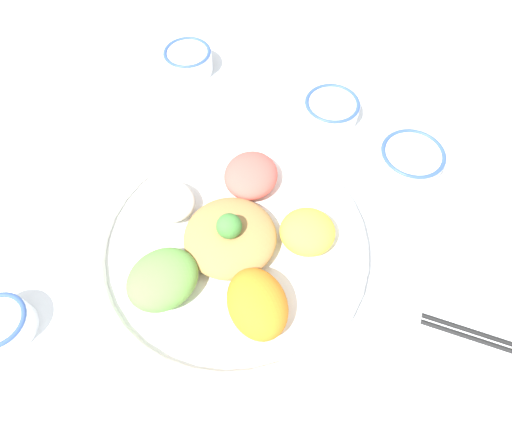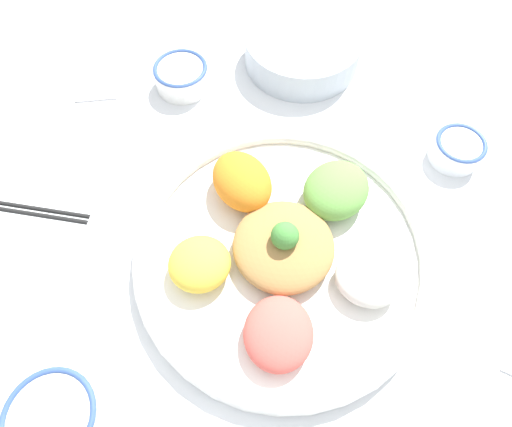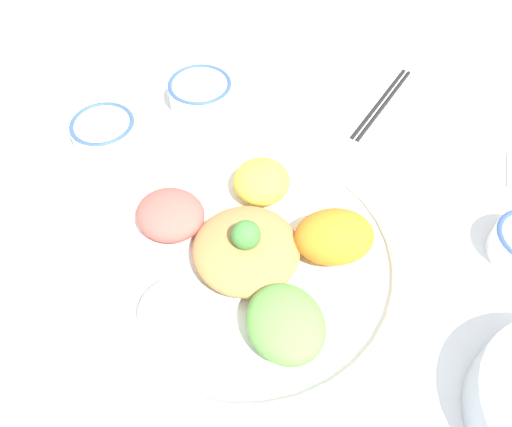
{
  "view_description": "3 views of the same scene",
  "coord_description": "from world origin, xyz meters",
  "px_view_note": "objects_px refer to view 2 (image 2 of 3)",
  "views": [
    {
      "loc": [
        -0.3,
        0.1,
        0.6
      ],
      "look_at": [
        0.0,
        -0.01,
        0.08
      ],
      "focal_mm": 30.0,
      "sensor_mm": 36.0,
      "label": 1
    },
    {
      "loc": [
        0.19,
        -0.12,
        0.58
      ],
      "look_at": [
        -0.05,
        0.01,
        0.08
      ],
      "focal_mm": 30.0,
      "sensor_mm": 36.0,
      "label": 2
    },
    {
      "loc": [
        0.03,
        0.38,
        0.58
      ],
      "look_at": [
        -0.02,
        0.01,
        0.08
      ],
      "focal_mm": 35.0,
      "sensor_mm": 36.0,
      "label": 3
    }
  ],
  "objects_px": {
    "side_serving_bowl": "(302,47)",
    "chopsticks_pair_near": "(20,208)",
    "serving_spoon_main": "(75,99)",
    "serving_spoon_extra": "(499,364)",
    "rice_bowl_plain": "(54,418)",
    "sauce_bowl_far": "(182,76)",
    "rice_bowl_blue": "(458,149)",
    "salad_platter": "(283,249)"
  },
  "relations": [
    {
      "from": "side_serving_bowl",
      "to": "chopsticks_pair_near",
      "type": "bearing_deg",
      "value": -84.89
    },
    {
      "from": "serving_spoon_main",
      "to": "serving_spoon_extra",
      "type": "relative_size",
      "value": 0.97
    },
    {
      "from": "rice_bowl_plain",
      "to": "sauce_bowl_far",
      "type": "relative_size",
      "value": 1.15
    },
    {
      "from": "chopsticks_pair_near",
      "to": "serving_spoon_extra",
      "type": "xyz_separation_m",
      "value": [
        0.54,
        0.46,
        -0.0
      ]
    },
    {
      "from": "chopsticks_pair_near",
      "to": "side_serving_bowl",
      "type": "bearing_deg",
      "value": 45.32
    },
    {
      "from": "rice_bowl_blue",
      "to": "serving_spoon_main",
      "type": "distance_m",
      "value": 0.66
    },
    {
      "from": "sauce_bowl_far",
      "to": "serving_spoon_main",
      "type": "bearing_deg",
      "value": -110.02
    },
    {
      "from": "serving_spoon_main",
      "to": "serving_spoon_extra",
      "type": "height_order",
      "value": "same"
    },
    {
      "from": "rice_bowl_blue",
      "to": "serving_spoon_extra",
      "type": "height_order",
      "value": "rice_bowl_blue"
    },
    {
      "from": "salad_platter",
      "to": "serving_spoon_extra",
      "type": "relative_size",
      "value": 3.54
    },
    {
      "from": "side_serving_bowl",
      "to": "chopsticks_pair_near",
      "type": "xyz_separation_m",
      "value": [
        0.05,
        -0.55,
        -0.03
      ]
    },
    {
      "from": "salad_platter",
      "to": "serving_spoon_extra",
      "type": "bearing_deg",
      "value": 30.6
    },
    {
      "from": "rice_bowl_blue",
      "to": "chopsticks_pair_near",
      "type": "distance_m",
      "value": 0.69
    },
    {
      "from": "rice_bowl_plain",
      "to": "sauce_bowl_far",
      "type": "xyz_separation_m",
      "value": [
        -0.42,
        0.37,
        0.0
      ]
    },
    {
      "from": "chopsticks_pair_near",
      "to": "serving_spoon_main",
      "type": "distance_m",
      "value": 0.23
    },
    {
      "from": "sauce_bowl_far",
      "to": "chopsticks_pair_near",
      "type": "height_order",
      "value": "sauce_bowl_far"
    },
    {
      "from": "rice_bowl_plain",
      "to": "serving_spoon_main",
      "type": "bearing_deg",
      "value": 159.04
    },
    {
      "from": "rice_bowl_plain",
      "to": "chopsticks_pair_near",
      "type": "distance_m",
      "value": 0.32
    },
    {
      "from": "rice_bowl_plain",
      "to": "serving_spoon_extra",
      "type": "relative_size",
      "value": 0.93
    },
    {
      "from": "rice_bowl_blue",
      "to": "rice_bowl_plain",
      "type": "bearing_deg",
      "value": -85.71
    },
    {
      "from": "rice_bowl_blue",
      "to": "side_serving_bowl",
      "type": "xyz_separation_m",
      "value": [
        -0.31,
        -0.09,
        0.01
      ]
    },
    {
      "from": "chopsticks_pair_near",
      "to": "sauce_bowl_far",
      "type": "bearing_deg",
      "value": 58.02
    },
    {
      "from": "serving_spoon_extra",
      "to": "chopsticks_pair_near",
      "type": "bearing_deg",
      "value": -173.66
    },
    {
      "from": "rice_bowl_plain",
      "to": "serving_spoon_extra",
      "type": "bearing_deg",
      "value": 66.01
    },
    {
      "from": "chopsticks_pair_near",
      "to": "serving_spoon_main",
      "type": "bearing_deg",
      "value": 89.7
    },
    {
      "from": "salad_platter",
      "to": "rice_bowl_blue",
      "type": "height_order",
      "value": "salad_platter"
    },
    {
      "from": "rice_bowl_blue",
      "to": "sauce_bowl_far",
      "type": "relative_size",
      "value": 0.84
    },
    {
      "from": "serving_spoon_main",
      "to": "rice_bowl_blue",
      "type": "bearing_deg",
      "value": -17.68
    },
    {
      "from": "side_serving_bowl",
      "to": "serving_spoon_main",
      "type": "height_order",
      "value": "side_serving_bowl"
    },
    {
      "from": "sauce_bowl_far",
      "to": "side_serving_bowl",
      "type": "relative_size",
      "value": 0.45
    },
    {
      "from": "salad_platter",
      "to": "serving_spoon_main",
      "type": "xyz_separation_m",
      "value": [
        -0.44,
        -0.16,
        -0.02
      ]
    },
    {
      "from": "salad_platter",
      "to": "rice_bowl_plain",
      "type": "height_order",
      "value": "salad_platter"
    },
    {
      "from": "side_serving_bowl",
      "to": "rice_bowl_blue",
      "type": "bearing_deg",
      "value": 16.38
    },
    {
      "from": "rice_bowl_blue",
      "to": "chopsticks_pair_near",
      "type": "relative_size",
      "value": 0.45
    },
    {
      "from": "side_serving_bowl",
      "to": "serving_spoon_main",
      "type": "xyz_separation_m",
      "value": [
        -0.12,
        -0.4,
        -0.03
      ]
    },
    {
      "from": "salad_platter",
      "to": "side_serving_bowl",
      "type": "relative_size",
      "value": 1.99
    },
    {
      "from": "rice_bowl_blue",
      "to": "side_serving_bowl",
      "type": "bearing_deg",
      "value": -163.62
    },
    {
      "from": "side_serving_bowl",
      "to": "chopsticks_pair_near",
      "type": "height_order",
      "value": "side_serving_bowl"
    },
    {
      "from": "side_serving_bowl",
      "to": "salad_platter",
      "type": "bearing_deg",
      "value": -37.2
    },
    {
      "from": "rice_bowl_blue",
      "to": "serving_spoon_main",
      "type": "height_order",
      "value": "rice_bowl_blue"
    },
    {
      "from": "salad_platter",
      "to": "rice_bowl_plain",
      "type": "xyz_separation_m",
      "value": [
        0.04,
        -0.34,
        -0.0
      ]
    },
    {
      "from": "rice_bowl_plain",
      "to": "rice_bowl_blue",
      "type": "bearing_deg",
      "value": 94.29
    }
  ]
}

